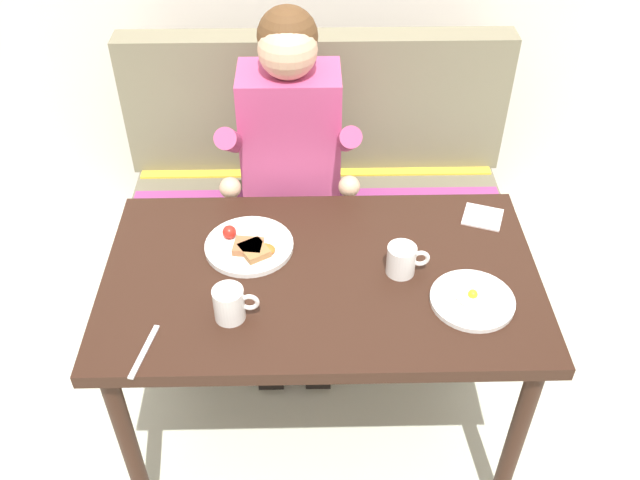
% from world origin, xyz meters
% --- Properties ---
extents(ground_plane, '(8.00, 8.00, 0.00)m').
position_xyz_m(ground_plane, '(0.00, 0.00, 0.00)').
color(ground_plane, beige).
extents(table, '(1.20, 0.70, 0.73)m').
position_xyz_m(table, '(0.00, 0.00, 0.65)').
color(table, black).
rests_on(table, ground).
extents(couch, '(1.44, 0.56, 1.00)m').
position_xyz_m(couch, '(0.00, 0.76, 0.33)').
color(couch, '#746D55').
rests_on(couch, ground).
extents(person, '(0.45, 0.61, 1.21)m').
position_xyz_m(person, '(-0.09, 0.59, 0.74)').
color(person, '#B84374').
rests_on(person, ground).
extents(plate_breakfast, '(0.25, 0.25, 0.05)m').
position_xyz_m(plate_breakfast, '(-0.20, 0.10, 0.74)').
color(plate_breakfast, white).
rests_on(plate_breakfast, table).
extents(plate_eggs, '(0.22, 0.22, 0.04)m').
position_xyz_m(plate_eggs, '(0.39, -0.12, 0.74)').
color(plate_eggs, white).
rests_on(plate_eggs, table).
extents(coffee_mug, '(0.12, 0.08, 0.09)m').
position_xyz_m(coffee_mug, '(0.22, -0.00, 0.78)').
color(coffee_mug, white).
rests_on(coffee_mug, table).
extents(coffee_mug_second, '(0.12, 0.08, 0.09)m').
position_xyz_m(coffee_mug_second, '(-0.23, -0.16, 0.78)').
color(coffee_mug_second, white).
rests_on(coffee_mug_second, table).
extents(napkin, '(0.14, 0.14, 0.01)m').
position_xyz_m(napkin, '(0.49, 0.23, 0.73)').
color(napkin, silver).
rests_on(napkin, table).
extents(fork, '(0.05, 0.17, 0.00)m').
position_xyz_m(fork, '(-0.44, -0.27, 0.73)').
color(fork, silver).
rests_on(fork, table).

